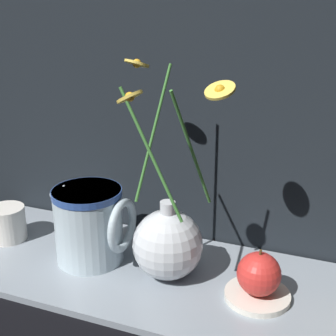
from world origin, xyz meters
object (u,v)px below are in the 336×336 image
object	(u,v)px
ceramic_pitcher	(89,223)
orange_fruit	(259,274)
vase_with_flowers	(169,241)
yellow_mug	(6,223)

from	to	relation	value
ceramic_pitcher	orange_fruit	world-z (taller)	ceramic_pitcher
vase_with_flowers	ceramic_pitcher	distance (m)	0.15
vase_with_flowers	yellow_mug	size ratio (longest dim) A/B	4.48
yellow_mug	ceramic_pitcher	world-z (taller)	ceramic_pitcher
ceramic_pitcher	orange_fruit	distance (m)	0.31
vase_with_flowers	yellow_mug	xyz separation A→B (m)	(-0.35, 0.01, -0.03)
vase_with_flowers	orange_fruit	xyz separation A→B (m)	(0.16, -0.01, -0.02)
vase_with_flowers	ceramic_pitcher	world-z (taller)	vase_with_flowers
vase_with_flowers	orange_fruit	world-z (taller)	vase_with_flowers
yellow_mug	orange_fruit	distance (m)	0.51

